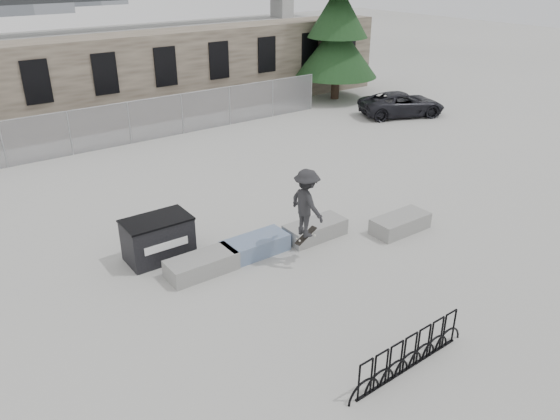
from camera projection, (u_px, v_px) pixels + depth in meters
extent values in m
plane|color=#B0AFAB|center=(289.00, 246.00, 16.86)|extent=(120.00, 120.00, 0.00)
cube|color=brown|center=(98.00, 83.00, 27.80)|extent=(36.00, 2.50, 4.50)
cube|color=black|center=(37.00, 82.00, 24.89)|extent=(1.20, 0.12, 2.00)
cube|color=black|center=(105.00, 74.00, 26.59)|extent=(1.20, 0.12, 2.00)
cube|color=black|center=(165.00, 67.00, 28.30)|extent=(1.20, 0.12, 2.00)
cube|color=black|center=(219.00, 60.00, 30.00)|extent=(1.20, 0.12, 2.00)
cube|color=black|center=(267.00, 55.00, 31.71)|extent=(1.20, 0.12, 2.00)
cube|color=black|center=(309.00, 50.00, 33.41)|extent=(1.20, 0.12, 2.00)
cube|color=black|center=(348.00, 45.00, 35.11)|extent=(1.20, 0.12, 2.00)
cylinder|color=gray|center=(3.00, 145.00, 22.66)|extent=(0.06, 0.06, 2.00)
cylinder|color=gray|center=(70.00, 133.00, 24.12)|extent=(0.06, 0.06, 2.00)
cylinder|color=gray|center=(129.00, 123.00, 25.58)|extent=(0.06, 0.06, 2.00)
cylinder|color=gray|center=(182.00, 114.00, 27.05)|extent=(0.06, 0.06, 2.00)
cylinder|color=gray|center=(230.00, 106.00, 28.51)|extent=(0.06, 0.06, 2.00)
cylinder|color=gray|center=(273.00, 98.00, 29.98)|extent=(0.06, 0.06, 2.00)
cylinder|color=gray|center=(311.00, 92.00, 31.44)|extent=(0.06, 0.06, 2.00)
cube|color=#99999E|center=(129.00, 123.00, 25.58)|extent=(22.00, 0.02, 2.00)
cylinder|color=gray|center=(127.00, 102.00, 25.16)|extent=(22.00, 0.04, 0.04)
cube|color=gray|center=(202.00, 265.00, 15.33)|extent=(2.00, 0.90, 0.52)
cube|color=#2D471E|center=(201.00, 259.00, 15.25)|extent=(1.76, 0.66, 0.10)
cube|color=#2F548F|center=(255.00, 246.00, 16.33)|extent=(2.00, 0.90, 0.52)
cube|color=#2D471E|center=(255.00, 240.00, 16.25)|extent=(1.76, 0.66, 0.10)
cube|color=gray|center=(315.00, 230.00, 17.29)|extent=(2.00, 0.90, 0.52)
cube|color=#2D471E|center=(315.00, 224.00, 17.21)|extent=(1.76, 0.66, 0.10)
cube|color=gray|center=(400.00, 223.00, 17.69)|extent=(2.00, 0.90, 0.52)
cube|color=#2D471E|center=(401.00, 218.00, 17.61)|extent=(1.76, 0.66, 0.10)
cube|color=black|center=(158.00, 239.00, 15.96)|extent=(1.90, 1.15, 1.23)
cube|color=black|center=(156.00, 220.00, 15.69)|extent=(1.95, 1.20, 0.06)
cube|color=white|center=(167.00, 246.00, 15.50)|extent=(1.33, 0.03, 0.24)
cube|color=black|center=(408.00, 368.00, 11.85)|extent=(3.15, 0.14, 0.04)
torus|color=black|center=(365.00, 380.00, 10.92)|extent=(0.89, 0.07, 0.89)
torus|color=black|center=(381.00, 370.00, 11.17)|extent=(0.89, 0.07, 0.89)
torus|color=black|center=(396.00, 361.00, 11.42)|extent=(0.89, 0.07, 0.89)
torus|color=black|center=(410.00, 352.00, 11.67)|extent=(0.89, 0.07, 0.89)
torus|color=black|center=(423.00, 344.00, 11.92)|extent=(0.89, 0.07, 0.89)
torus|color=black|center=(436.00, 336.00, 12.16)|extent=(0.89, 0.07, 0.89)
torus|color=black|center=(449.00, 329.00, 12.41)|extent=(0.89, 0.07, 0.89)
cylinder|color=#38281E|center=(336.00, 77.00, 33.60)|extent=(0.50, 0.50, 2.68)
cone|color=black|center=(337.00, 49.00, 32.90)|extent=(4.99, 4.99, 3.20)
cone|color=black|center=(338.00, 11.00, 31.97)|extent=(3.61, 3.61, 3.00)
cube|color=gray|center=(282.00, 3.00, 77.58)|extent=(2.00, 3.00, 4.00)
imported|color=black|center=(402.00, 104.00, 30.26)|extent=(5.20, 3.82, 1.31)
imported|color=#232326|center=(307.00, 203.00, 15.32)|extent=(0.77, 1.31, 2.00)
cube|color=black|center=(306.00, 236.00, 15.76)|extent=(0.77, 0.30, 0.34)
cylinder|color=beige|center=(300.00, 241.00, 15.58)|extent=(0.06, 0.03, 0.06)
cylinder|color=beige|center=(297.00, 239.00, 15.68)|extent=(0.06, 0.03, 0.06)
cylinder|color=beige|center=(315.00, 235.00, 15.88)|extent=(0.06, 0.03, 0.06)
cylinder|color=beige|center=(312.00, 234.00, 15.98)|extent=(0.06, 0.03, 0.06)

